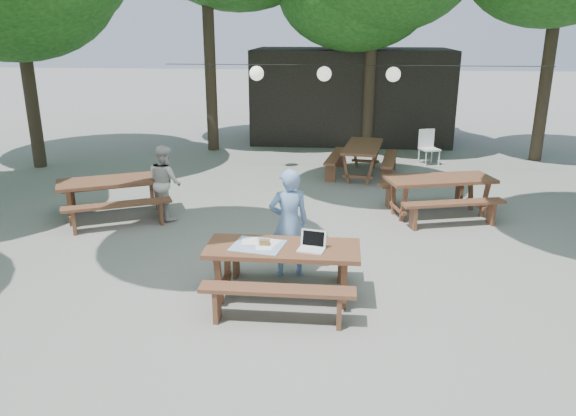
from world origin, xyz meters
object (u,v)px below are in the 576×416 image
Objects in this scene: plastic_chair at (429,154)px; woman at (289,223)px; picnic_table_nw at (115,198)px; main_picnic_table at (283,272)px; second_person at (165,182)px.

woman is at bearing -134.02° from plastic_chair.
picnic_table_nw is at bearing -163.96° from plastic_chair.
main_picnic_table is 8.53m from plastic_chair.
picnic_table_nw is 8.19m from plastic_chair.
second_person reaches higher than plastic_chair.
plastic_chair is at bearing -128.50° from woman.
second_person reaches higher than picnic_table_nw.
second_person is at bearing -58.10° from woman.
plastic_chair reaches higher than picnic_table_nw.
main_picnic_table is 1.43× the size of second_person.
main_picnic_table is 0.89m from woman.
main_picnic_table is 2.22× the size of plastic_chair.
woman is at bearing 89.75° from main_picnic_table.
second_person is at bearing -19.80° from picnic_table_nw.
plastic_chair is at bearing 11.77° from picnic_table_nw.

